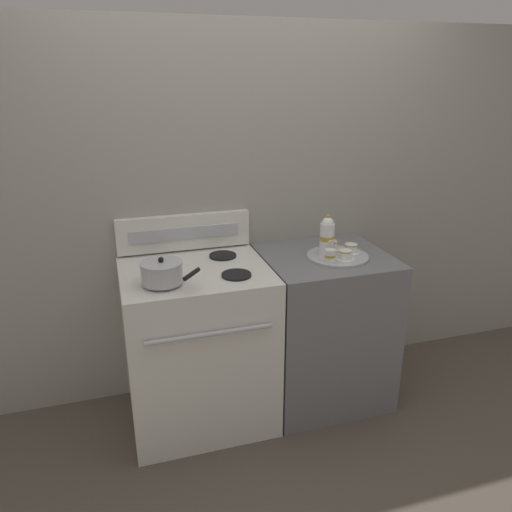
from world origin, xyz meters
TOP-DOWN VIEW (x-y plane):
  - ground_plane at (0.00, 0.00)m, footprint 6.00×6.00m
  - wall_back at (0.00, 0.36)m, footprint 6.00×0.05m
  - stove at (-0.36, -0.00)m, footprint 0.79×0.70m
  - control_panel at (-0.36, 0.31)m, footprint 0.78×0.05m
  - side_counter at (0.40, 0.00)m, footprint 0.72×0.67m
  - saucepan at (-0.55, -0.15)m, footprint 0.29×0.27m
  - serving_tray at (0.45, -0.06)m, footprint 0.35×0.35m
  - teapot at (0.38, -0.04)m, footprint 0.08×0.13m
  - teacup_left at (0.45, 0.05)m, footprint 0.11×0.11m
  - teacup_right at (0.54, -0.04)m, footprint 0.11×0.11m
  - teacup_front at (0.46, -0.13)m, footprint 0.11×0.11m
  - creamer_jug at (0.36, -0.14)m, footprint 0.06×0.06m

SIDE VIEW (x-z plane):
  - ground_plane at x=0.00m, z-range 0.00..0.00m
  - side_counter at x=0.40m, z-range 0.00..0.93m
  - stove at x=-0.36m, z-range 0.00..0.93m
  - serving_tray at x=0.45m, z-range 0.93..0.94m
  - teacup_left at x=0.45m, z-range 0.94..0.99m
  - teacup_right at x=0.54m, z-range 0.94..0.99m
  - teacup_front at x=0.46m, z-range 0.94..0.99m
  - creamer_jug at x=0.36m, z-range 0.94..1.01m
  - saucepan at x=-0.55m, z-range 0.93..1.06m
  - control_panel at x=-0.36m, z-range 0.94..1.15m
  - teapot at x=0.38m, z-range 0.93..1.18m
  - wall_back at x=0.00m, z-range 0.00..2.20m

